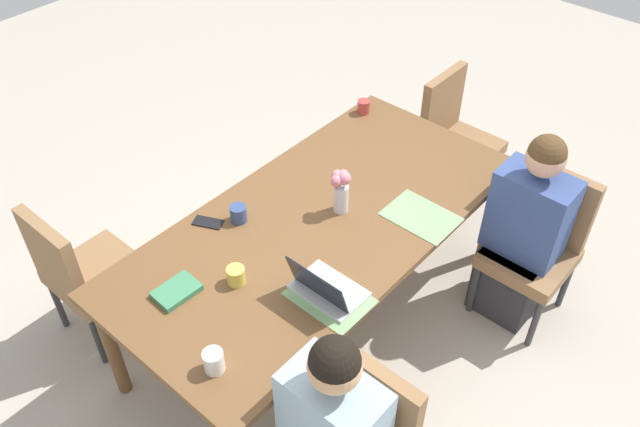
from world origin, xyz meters
The scene contains 16 objects.
ground_plane centered at (0.00, 0.00, 0.00)m, with size 10.00×10.00×0.00m, color #B2A899.
dining_table centered at (0.00, 0.00, 0.69)m, with size 2.24×1.08×0.75m.
chair_far_left_near centered at (-0.88, 0.82, 0.50)m, with size 0.44×0.44×0.90m.
person_far_left_near centered at (-0.80, 0.76, 0.53)m, with size 0.36×0.40×1.19m.
chair_near_left_far centered at (0.89, -0.87, 0.50)m, with size 0.44×0.44×0.90m.
chair_head_left_right_near centered at (-1.44, -0.08, 0.50)m, with size 0.44×0.44×0.90m.
flower_vase centered at (-0.13, 0.02, 0.90)m, with size 0.10×0.10×0.25m.
placemat_far_left_near centered at (-0.36, 0.37, 0.76)m, with size 0.36×0.26×0.00m, color #7FAD70.
placemat_far_left_mid centered at (0.36, 0.37, 0.76)m, with size 0.36×0.26×0.00m, color #7FAD70.
laptop_far_left_mid centered at (0.36, 0.34, 0.80)m, with size 0.22×0.32×0.21m.
coffee_mug_near_left centered at (0.57, -0.02, 0.80)m, with size 0.09×0.09×0.09m, color #DBC64C.
coffee_mug_near_right centered at (0.27, -0.31, 0.80)m, with size 0.08×0.08×0.09m, color #33477A.
coffee_mug_centre_left centered at (0.95, 0.26, 0.81)m, with size 0.09×0.09×0.10m, color white.
coffee_mug_centre_right centered at (-0.93, -0.45, 0.80)m, with size 0.08×0.08×0.08m, color #AD3D38.
book_red_cover centered at (0.79, -0.17, 0.77)m, with size 0.20×0.14×0.03m, color #3D7F56.
phone_black centered at (0.38, -0.42, 0.76)m, with size 0.15×0.07×0.01m, color black.
Camera 1 is at (1.84, 1.60, 2.98)m, focal length 36.56 mm.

